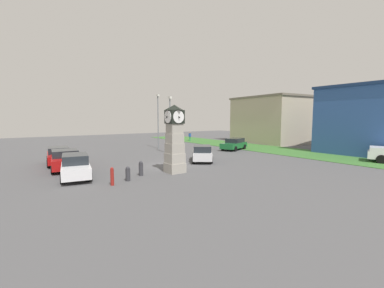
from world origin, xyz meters
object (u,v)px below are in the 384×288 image
(bollard_near_tower, at_px, (112,176))
(street_lamp_near_road, at_px, (158,118))
(bollard_far_row, at_px, (141,168))
(car_by_building, at_px, (76,166))
(pedestrian_by_cars, at_px, (190,136))
(car_navy_sedan, at_px, (59,156))
(car_silver_hatch, at_px, (202,153))
(bollard_mid_row, at_px, (128,174))
(clock_tower, at_px, (175,140))
(car_end_of_row, at_px, (234,144))
(car_near_tower, at_px, (65,160))
(street_lamp_far_side, at_px, (170,121))

(bollard_near_tower, relative_size, street_lamp_near_road, 0.16)
(bollard_near_tower, relative_size, bollard_far_row, 1.07)
(car_by_building, height_order, pedestrian_by_cars, car_by_building)
(car_navy_sedan, relative_size, car_by_building, 0.94)
(car_navy_sedan, distance_m, car_silver_hatch, 12.78)
(bollard_near_tower, xyz_separation_m, car_by_building, (-3.48, -1.39, 0.24))
(bollard_mid_row, xyz_separation_m, pedestrian_by_cars, (-21.65, 19.76, 0.41))
(clock_tower, xyz_separation_m, car_navy_sedan, (-8.83, -6.59, -1.64))
(street_lamp_near_road, bearing_deg, bollard_near_tower, -36.05)
(bollard_near_tower, bearing_deg, car_end_of_row, 114.69)
(car_near_tower, bearing_deg, bollard_far_row, 37.19)
(bollard_far_row, bearing_deg, bollard_mid_row, -54.21)
(street_lamp_near_road, bearing_deg, street_lamp_far_side, -13.70)
(car_near_tower, xyz_separation_m, car_silver_hatch, (2.99, 11.22, -0.03))
(bollard_near_tower, height_order, street_lamp_near_road, street_lamp_near_road)
(car_navy_sedan, bearing_deg, street_lamp_far_side, 89.58)
(clock_tower, xyz_separation_m, car_silver_hatch, (-2.80, 4.68, -1.64))
(bollard_mid_row, height_order, car_silver_hatch, car_silver_hatch)
(bollard_mid_row, bearing_deg, car_near_tower, -156.73)
(car_by_building, height_order, street_lamp_near_road, street_lamp_near_road)
(bollard_far_row, height_order, car_by_building, car_by_building)
(street_lamp_near_road, bearing_deg, clock_tower, -22.99)
(bollard_near_tower, height_order, bollard_mid_row, bollard_near_tower)
(bollard_mid_row, xyz_separation_m, car_near_tower, (-6.27, -2.70, 0.32))
(car_silver_hatch, height_order, pedestrian_by_cars, pedestrian_by_cars)
(car_end_of_row, height_order, street_lamp_near_road, street_lamp_near_road)
(pedestrian_by_cars, height_order, street_lamp_far_side, street_lamp_far_side)
(bollard_near_tower, distance_m, car_end_of_row, 20.30)
(car_near_tower, relative_size, car_end_of_row, 0.88)
(bollard_near_tower, height_order, bollard_far_row, bollard_near_tower)
(bollard_near_tower, relative_size, car_near_tower, 0.27)
(clock_tower, bearing_deg, bollard_mid_row, -82.84)
(street_lamp_far_side, bearing_deg, car_by_building, -60.54)
(car_near_tower, relative_size, street_lamp_far_side, 0.65)
(clock_tower, bearing_deg, car_by_building, -111.05)
(bollard_mid_row, bearing_deg, bollard_far_row, 125.79)
(bollard_near_tower, relative_size, street_lamp_far_side, 0.17)
(bollard_mid_row, relative_size, car_by_building, 0.20)
(car_near_tower, height_order, street_lamp_near_road, street_lamp_near_road)
(bollard_far_row, relative_size, car_by_building, 0.22)
(bollard_far_row, height_order, car_navy_sedan, car_navy_sedan)
(clock_tower, bearing_deg, car_near_tower, -131.49)
(clock_tower, height_order, street_lamp_far_side, street_lamp_far_side)
(pedestrian_by_cars, distance_m, street_lamp_near_road, 12.55)
(car_near_tower, distance_m, car_silver_hatch, 11.61)
(bollard_near_tower, relative_size, car_navy_sedan, 0.25)
(car_near_tower, bearing_deg, pedestrian_by_cars, 124.41)
(car_by_building, relative_size, street_lamp_far_side, 0.74)
(clock_tower, height_order, street_lamp_near_road, street_lamp_near_road)
(car_near_tower, height_order, car_silver_hatch, car_near_tower)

